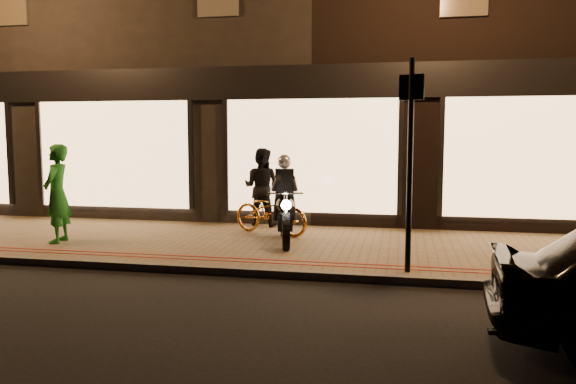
# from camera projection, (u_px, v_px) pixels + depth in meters

# --- Properties ---
(ground) EXTENTS (90.00, 90.00, 0.00)m
(ground) POSITION_uv_depth(u_px,v_px,m) (267.00, 278.00, 8.10)
(ground) COLOR black
(ground) RESTS_ON ground
(sidewalk) EXTENTS (50.00, 4.00, 0.12)m
(sidewalk) POSITION_uv_depth(u_px,v_px,m) (293.00, 247.00, 10.05)
(sidewalk) COLOR #736147
(sidewalk) RESTS_ON ground
(kerb_stone) EXTENTS (50.00, 0.14, 0.12)m
(kerb_stone) POSITION_uv_depth(u_px,v_px,m) (268.00, 273.00, 8.15)
(kerb_stone) COLOR #59544C
(kerb_stone) RESTS_ON ground
(red_kerb_lines) EXTENTS (50.00, 0.26, 0.01)m
(red_kerb_lines) POSITION_uv_depth(u_px,v_px,m) (275.00, 261.00, 8.63)
(red_kerb_lines) COLOR maroon
(red_kerb_lines) RESTS_ON sidewalk
(building_row) EXTENTS (48.00, 10.11, 8.50)m
(building_row) POSITION_uv_depth(u_px,v_px,m) (339.00, 59.00, 16.42)
(building_row) COLOR black
(building_row) RESTS_ON ground
(motorcycle) EXTENTS (0.71, 1.91, 1.59)m
(motorcycle) POSITION_uv_depth(u_px,v_px,m) (285.00, 209.00, 10.11)
(motorcycle) COLOR black
(motorcycle) RESTS_ON sidewalk
(sign_post) EXTENTS (0.34, 0.13, 3.00)m
(sign_post) POSITION_uv_depth(u_px,v_px,m) (410.00, 154.00, 7.83)
(sign_post) COLOR black
(sign_post) RESTS_ON sidewalk
(bicycle_gold) EXTENTS (1.79, 1.22, 0.89)m
(bicycle_gold) POSITION_uv_depth(u_px,v_px,m) (271.00, 212.00, 10.94)
(bicycle_gold) COLOR #C77623
(bicycle_gold) RESTS_ON sidewalk
(person_green) EXTENTS (0.54, 0.71, 1.78)m
(person_green) POSITION_uv_depth(u_px,v_px,m) (57.00, 194.00, 10.07)
(person_green) COLOR #207825
(person_green) RESTS_ON sidewalk
(person_dark) EXTENTS (0.89, 0.74, 1.66)m
(person_dark) POSITION_uv_depth(u_px,v_px,m) (261.00, 187.00, 11.91)
(person_dark) COLOR black
(person_dark) RESTS_ON sidewalk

